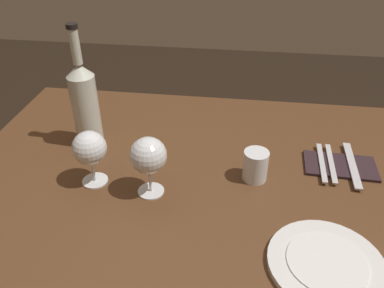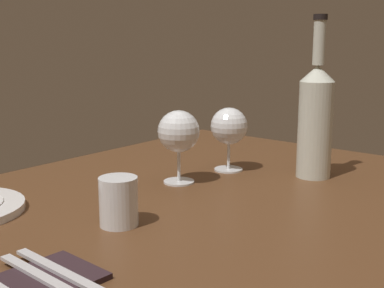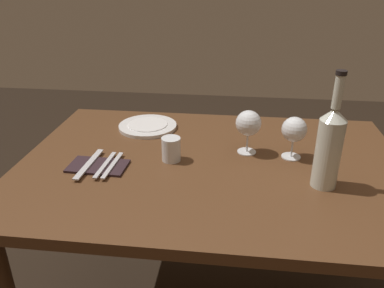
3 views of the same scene
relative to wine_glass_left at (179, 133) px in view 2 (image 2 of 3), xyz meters
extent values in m
cube|color=#56351E|center=(0.12, 0.09, -0.13)|extent=(1.30, 0.90, 0.04)
cylinder|color=#412816|center=(-0.46, -0.29, -0.50)|extent=(0.06, 0.06, 0.70)
cylinder|color=white|center=(0.00, 0.00, -0.11)|extent=(0.07, 0.07, 0.00)
cylinder|color=white|center=(0.00, 0.00, -0.07)|extent=(0.01, 0.01, 0.07)
sphere|color=white|center=(0.00, 0.00, 0.00)|extent=(0.09, 0.09, 0.09)
cylinder|color=beige|center=(0.00, 0.00, 0.00)|extent=(0.07, 0.07, 0.02)
cylinder|color=white|center=(-0.15, 0.02, -0.11)|extent=(0.07, 0.07, 0.00)
cylinder|color=white|center=(-0.15, 0.02, -0.07)|extent=(0.01, 0.01, 0.07)
sphere|color=white|center=(-0.15, 0.02, 0.00)|extent=(0.09, 0.09, 0.09)
cylinder|color=beige|center=(-0.15, 0.02, -0.01)|extent=(0.07, 0.07, 0.02)
cylinder|color=silver|center=(-0.23, 0.20, 0.00)|extent=(0.08, 0.08, 0.21)
cone|color=silver|center=(-0.23, 0.20, 0.12)|extent=(0.08, 0.08, 0.03)
cylinder|color=silver|center=(-0.23, 0.20, 0.19)|extent=(0.03, 0.03, 0.09)
cylinder|color=black|center=(-0.23, 0.20, 0.24)|extent=(0.03, 0.03, 0.01)
cylinder|color=white|center=(0.26, 0.09, -0.07)|extent=(0.06, 0.06, 0.08)
cylinder|color=silver|center=(0.26, 0.09, -0.09)|extent=(0.06, 0.06, 0.04)
cube|color=#2D1E23|center=(0.49, 0.17, -0.10)|extent=(0.19, 0.12, 0.01)
cube|color=silver|center=(0.46, 0.17, -0.10)|extent=(0.02, 0.18, 0.00)
cube|color=silver|center=(0.44, 0.17, -0.10)|extent=(0.02, 0.18, 0.00)
camera|label=1|loc=(0.20, -0.72, 0.53)|focal=36.26mm
camera|label=2|loc=(0.81, 0.71, 0.20)|focal=48.86mm
camera|label=3|loc=(0.05, 1.24, 0.50)|focal=35.97mm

